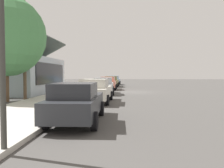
{
  "coord_description": "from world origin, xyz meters",
  "views": [
    {
      "loc": [
        -25.02,
        0.71,
        1.94
      ],
      "look_at": [
        -0.33,
        2.18,
        0.85
      ],
      "focal_mm": 37.47,
      "sensor_mm": 36.0,
      "label": 1
    }
  ],
  "objects_px": {
    "car_skyblue": "(114,80)",
    "shade_tree": "(5,36)",
    "car_ivory": "(95,90)",
    "traffic_light_main": "(46,6)",
    "car_silver": "(104,86)",
    "fire_hydrant_red": "(96,86)",
    "car_olive": "(112,81)",
    "car_coral": "(108,83)",
    "utility_pole_wooden": "(24,47)",
    "car_charcoal": "(76,102)"
  },
  "relations": [
    {
      "from": "utility_pole_wooden",
      "to": "fire_hydrant_red",
      "type": "distance_m",
      "value": 11.45
    },
    {
      "from": "shade_tree",
      "to": "fire_hydrant_red",
      "type": "height_order",
      "value": "shade_tree"
    },
    {
      "from": "car_charcoal",
      "to": "car_coral",
      "type": "xyz_separation_m",
      "value": [
        19.23,
        0.19,
        0.0
      ]
    },
    {
      "from": "car_coral",
      "to": "shade_tree",
      "type": "distance_m",
      "value": 14.64
    },
    {
      "from": "fire_hydrant_red",
      "to": "car_charcoal",
      "type": "bearing_deg",
      "value": -175.14
    },
    {
      "from": "traffic_light_main",
      "to": "car_coral",
      "type": "bearing_deg",
      "value": 0.81
    },
    {
      "from": "car_charcoal",
      "to": "traffic_light_main",
      "type": "height_order",
      "value": "traffic_light_main"
    },
    {
      "from": "car_charcoal",
      "to": "traffic_light_main",
      "type": "xyz_separation_m",
      "value": [
        -3.83,
        -0.13,
        2.68
      ]
    },
    {
      "from": "car_ivory",
      "to": "shade_tree",
      "type": "distance_m",
      "value": 7.22
    },
    {
      "from": "traffic_light_main",
      "to": "utility_pole_wooden",
      "type": "xyz_separation_m",
      "value": [
        11.6,
        5.66,
        0.44
      ]
    },
    {
      "from": "car_silver",
      "to": "shade_tree",
      "type": "bearing_deg",
      "value": 134.65
    },
    {
      "from": "car_silver",
      "to": "car_olive",
      "type": "relative_size",
      "value": 1.03
    },
    {
      "from": "car_ivory",
      "to": "utility_pole_wooden",
      "type": "height_order",
      "value": "utility_pole_wooden"
    },
    {
      "from": "car_coral",
      "to": "shade_tree",
      "type": "height_order",
      "value": "shade_tree"
    },
    {
      "from": "car_silver",
      "to": "car_olive",
      "type": "height_order",
      "value": "same"
    },
    {
      "from": "car_olive",
      "to": "car_skyblue",
      "type": "bearing_deg",
      "value": 1.02
    },
    {
      "from": "car_silver",
      "to": "car_skyblue",
      "type": "bearing_deg",
      "value": -2.56
    },
    {
      "from": "traffic_light_main",
      "to": "utility_pole_wooden",
      "type": "distance_m",
      "value": 12.91
    },
    {
      "from": "car_coral",
      "to": "utility_pole_wooden",
      "type": "height_order",
      "value": "utility_pole_wooden"
    },
    {
      "from": "car_ivory",
      "to": "car_silver",
      "type": "height_order",
      "value": "same"
    },
    {
      "from": "car_silver",
      "to": "traffic_light_main",
      "type": "bearing_deg",
      "value": 178.58
    },
    {
      "from": "car_skyblue",
      "to": "fire_hydrant_red",
      "type": "distance_m",
      "value": 14.0
    },
    {
      "from": "car_ivory",
      "to": "utility_pole_wooden",
      "type": "relative_size",
      "value": 0.64
    },
    {
      "from": "car_charcoal",
      "to": "car_silver",
      "type": "height_order",
      "value": "same"
    },
    {
      "from": "car_olive",
      "to": "traffic_light_main",
      "type": "xyz_separation_m",
      "value": [
        -29.29,
        -0.29,
        2.67
      ]
    },
    {
      "from": "car_coral",
      "to": "traffic_light_main",
      "type": "height_order",
      "value": "traffic_light_main"
    },
    {
      "from": "car_ivory",
      "to": "shade_tree",
      "type": "relative_size",
      "value": 0.66
    },
    {
      "from": "car_charcoal",
      "to": "utility_pole_wooden",
      "type": "bearing_deg",
      "value": 34.14
    },
    {
      "from": "car_silver",
      "to": "car_skyblue",
      "type": "height_order",
      "value": "same"
    },
    {
      "from": "car_coral",
      "to": "traffic_light_main",
      "type": "bearing_deg",
      "value": -179.82
    },
    {
      "from": "car_silver",
      "to": "car_coral",
      "type": "height_order",
      "value": "same"
    },
    {
      "from": "car_olive",
      "to": "fire_hydrant_red",
      "type": "xyz_separation_m",
      "value": [
        -7.52,
        1.37,
        -0.32
      ]
    },
    {
      "from": "car_coral",
      "to": "utility_pole_wooden",
      "type": "xyz_separation_m",
      "value": [
        -11.46,
        5.33,
        3.11
      ]
    },
    {
      "from": "car_ivory",
      "to": "traffic_light_main",
      "type": "bearing_deg",
      "value": -177.9
    },
    {
      "from": "traffic_light_main",
      "to": "fire_hydrant_red",
      "type": "height_order",
      "value": "traffic_light_main"
    },
    {
      "from": "car_coral",
      "to": "car_skyblue",
      "type": "relative_size",
      "value": 0.96
    },
    {
      "from": "car_ivory",
      "to": "traffic_light_main",
      "type": "relative_size",
      "value": 0.92
    },
    {
      "from": "car_silver",
      "to": "utility_pole_wooden",
      "type": "distance_m",
      "value": 8.14
    },
    {
      "from": "car_charcoal",
      "to": "car_ivory",
      "type": "height_order",
      "value": "same"
    },
    {
      "from": "shade_tree",
      "to": "car_ivory",
      "type": "bearing_deg",
      "value": -90.03
    },
    {
      "from": "traffic_light_main",
      "to": "car_olive",
      "type": "bearing_deg",
      "value": 0.57
    },
    {
      "from": "car_silver",
      "to": "shade_tree",
      "type": "xyz_separation_m",
      "value": [
        -6.6,
        6.13,
        3.69
      ]
    },
    {
      "from": "car_skyblue",
      "to": "shade_tree",
      "type": "height_order",
      "value": "shade_tree"
    },
    {
      "from": "car_coral",
      "to": "fire_hydrant_red",
      "type": "relative_size",
      "value": 6.46
    },
    {
      "from": "car_charcoal",
      "to": "shade_tree",
      "type": "relative_size",
      "value": 0.64
    },
    {
      "from": "car_silver",
      "to": "fire_hydrant_red",
      "type": "xyz_separation_m",
      "value": [
        4.89,
        1.35,
        -0.32
      ]
    },
    {
      "from": "car_olive",
      "to": "utility_pole_wooden",
      "type": "height_order",
      "value": "utility_pole_wooden"
    },
    {
      "from": "car_coral",
      "to": "fire_hydrant_red",
      "type": "distance_m",
      "value": 1.88
    },
    {
      "from": "car_coral",
      "to": "traffic_light_main",
      "type": "xyz_separation_m",
      "value": [
        -23.06,
        -0.33,
        2.68
      ]
    },
    {
      "from": "car_silver",
      "to": "shade_tree",
      "type": "height_order",
      "value": "shade_tree"
    }
  ]
}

